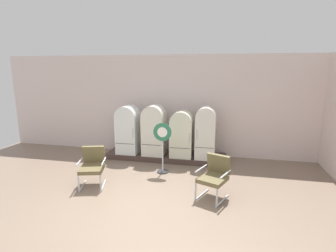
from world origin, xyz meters
TOP-DOWN VIEW (x-y plane):
  - ground at (0.00, 0.00)m, footprint 12.00×10.00m
  - back_wall at (0.00, 3.66)m, footprint 11.76×0.12m
  - display_plinth at (0.00, 3.02)m, footprint 3.76×0.95m
  - refrigerator_0 at (-1.20, 2.91)m, footprint 0.66×0.66m
  - refrigerator_1 at (-0.35, 2.90)m, footprint 0.67×0.66m
  - refrigerator_2 at (0.52, 2.88)m, footprint 0.66×0.61m
  - refrigerator_3 at (1.24, 2.93)m, footprint 0.58×0.71m
  - armchair_left at (-1.31, 0.76)m, footprint 0.73×0.82m
  - armchair_right at (1.60, 0.74)m, footprint 0.78×0.85m
  - sign_stand at (0.16, 1.88)m, footprint 0.49×0.32m

SIDE VIEW (x-z plane):
  - ground at x=0.00m, z-range -0.05..0.00m
  - display_plinth at x=0.00m, z-range 0.00..0.16m
  - armchair_left at x=-1.31m, z-range 0.05..1.00m
  - armchair_right at x=1.60m, z-range 0.05..1.00m
  - sign_stand at x=0.16m, z-range 0.01..1.40m
  - refrigerator_2 at x=0.52m, z-range 0.20..1.61m
  - refrigerator_0 at x=-1.20m, z-range 0.20..1.72m
  - refrigerator_1 at x=-0.35m, z-range 0.21..1.76m
  - refrigerator_3 at x=1.24m, z-range 0.21..1.76m
  - back_wall at x=0.00m, z-range 0.01..3.25m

